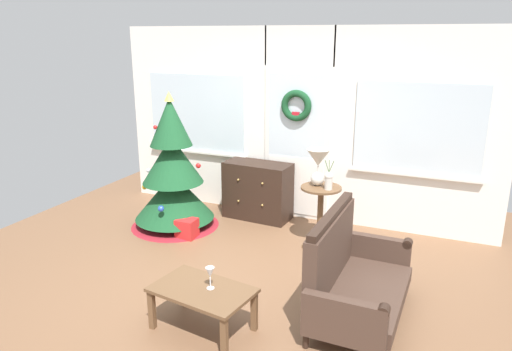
{
  "coord_description": "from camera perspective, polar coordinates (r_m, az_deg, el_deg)",
  "views": [
    {
      "loc": [
        1.98,
        -3.94,
        2.44
      ],
      "look_at": [
        0.05,
        0.55,
        1.0
      ],
      "focal_mm": 33.69,
      "sensor_mm": 36.0,
      "label": 1
    }
  ],
  "objects": [
    {
      "name": "settee_sofa",
      "position": [
        4.44,
        11.13,
        -11.66
      ],
      "size": [
        0.74,
        1.39,
        0.96
      ],
      "color": "black",
      "rests_on": "ground"
    },
    {
      "name": "ground_plane",
      "position": [
        5.04,
        -3.07,
        -12.56
      ],
      "size": [
        6.76,
        6.76,
        0.0
      ],
      "primitive_type": "plane",
      "color": "brown"
    },
    {
      "name": "coffee_table",
      "position": [
        4.2,
        -6.39,
        -13.87
      ],
      "size": [
        0.91,
        0.64,
        0.39
      ],
      "color": "brown",
      "rests_on": "ground"
    },
    {
      "name": "gift_box",
      "position": [
        6.08,
        -8.21,
        -6.21
      ],
      "size": [
        0.24,
        0.22,
        0.24
      ],
      "primitive_type": "cube",
      "color": "red",
      "rests_on": "ground"
    },
    {
      "name": "wine_glass",
      "position": [
        4.1,
        -5.47,
        -11.48
      ],
      "size": [
        0.08,
        0.08,
        0.2
      ],
      "color": "silver",
      "rests_on": "coffee_table"
    },
    {
      "name": "christmas_tree",
      "position": [
        6.3,
        -9.82,
        -0.37
      ],
      "size": [
        1.15,
        1.15,
        1.77
      ],
      "color": "#4C331E",
      "rests_on": "ground"
    },
    {
      "name": "dresser_cabinet",
      "position": [
        6.56,
        0.21,
        -1.8
      ],
      "size": [
        0.93,
        0.49,
        0.78
      ],
      "color": "black",
      "rests_on": "ground"
    },
    {
      "name": "table_lamp",
      "position": [
        5.66,
        7.39,
        1.58
      ],
      "size": [
        0.28,
        0.28,
        0.44
      ],
      "color": "silver",
      "rests_on": "side_table"
    },
    {
      "name": "side_table",
      "position": [
        5.75,
        7.67,
        -3.34
      ],
      "size": [
        0.5,
        0.48,
        0.72
      ],
      "color": "brown",
      "rests_on": "ground"
    },
    {
      "name": "back_wall_with_door",
      "position": [
        6.44,
        5.0,
        6.02
      ],
      "size": [
        5.2,
        0.19,
        2.55
      ],
      "color": "white",
      "rests_on": "ground"
    },
    {
      "name": "flower_vase",
      "position": [
        5.57,
        8.62,
        -0.5
      ],
      "size": [
        0.11,
        0.1,
        0.35
      ],
      "color": "beige",
      "rests_on": "side_table"
    }
  ]
}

